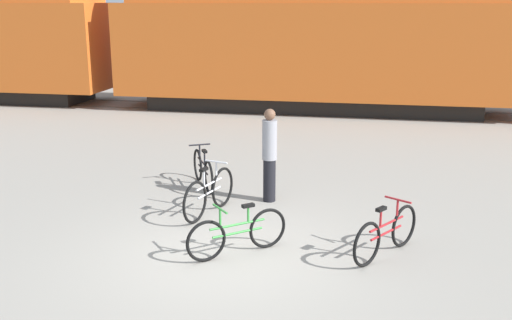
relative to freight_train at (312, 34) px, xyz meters
name	(u,v)px	position (x,y,z in m)	size (l,w,h in m)	color
ground_plane	(225,256)	(0.00, -12.95, -2.71)	(80.00, 80.00, 0.00)	gray
freight_train	(312,34)	(0.00, 0.00, 0.00)	(42.89, 3.04, 5.19)	black
rail_near	(308,114)	(0.00, -0.72, -2.70)	(54.89, 0.07, 0.01)	#4C4238
rail_far	(312,107)	(0.00, 0.72, -2.70)	(54.89, 0.07, 0.01)	#4C4238
bicycle_green	(238,233)	(0.18, -12.87, -2.36)	(1.35, 1.15, 0.81)	black
bicycle_maroon	(386,233)	(2.43, -12.49, -2.34)	(0.99, 1.48, 0.86)	black
bicycle_silver	(209,193)	(-0.72, -11.19, -2.30)	(0.56, 1.70, 0.95)	black
bicycle_black	(203,170)	(-1.30, -9.58, -2.34)	(0.86, 1.52, 0.87)	black
person_in_grey	(270,154)	(0.23, -10.23, -1.76)	(0.28, 0.28, 1.83)	black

